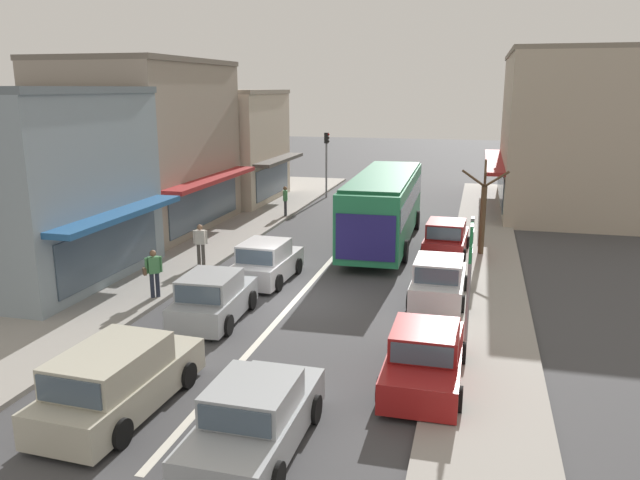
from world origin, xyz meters
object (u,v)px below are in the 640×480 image
object	(u,v)px
street_tree_right	(483,212)
hatchback_adjacent_lane_trail	(213,299)
parked_hatchback_kerb_second	(439,281)
parked_hatchback_kerb_third	(446,239)
pedestrian_browsing_midblock	(200,242)
pedestrian_with_handbag_near	(153,271)
city_bus	(384,204)
directional_road_sign	(471,251)
sedan_behind_bus_near	(255,419)
parked_sedan_kerb_front	(425,358)
wagon_behind_bus_mid	(118,380)
traffic_light_downstreet	(327,154)
pedestrian_far_walker	(285,199)
hatchback_queue_gap_filler	(267,263)

from	to	relation	value
street_tree_right	hatchback_adjacent_lane_trail	bearing A→B (deg)	-128.77
parked_hatchback_kerb_second	street_tree_right	xyz separation A→B (m)	(1.36, 6.35, 1.18)
parked_hatchback_kerb_third	pedestrian_browsing_midblock	world-z (taller)	pedestrian_browsing_midblock
hatchback_adjacent_lane_trail	parked_hatchback_kerb_second	xyz separation A→B (m)	(6.56, 3.50, 0.00)
street_tree_right	pedestrian_with_handbag_near	size ratio (longest dim) A/B	2.47
street_tree_right	pedestrian_browsing_midblock	distance (m)	11.74
city_bus	street_tree_right	size ratio (longest dim) A/B	2.70
directional_road_sign	pedestrian_browsing_midblock	xyz separation A→B (m)	(-10.40, 5.19, -1.64)
city_bus	pedestrian_browsing_midblock	world-z (taller)	city_bus
sedan_behind_bus_near	parked_sedan_kerb_front	world-z (taller)	same
pedestrian_browsing_midblock	wagon_behind_bus_mid	bearing A→B (deg)	-74.18
parked_hatchback_kerb_second	city_bus	bearing A→B (deg)	111.86
parked_hatchback_kerb_third	directional_road_sign	bearing A→B (deg)	-83.41
traffic_light_downstreet	pedestrian_with_handbag_near	bearing A→B (deg)	-91.93
wagon_behind_bus_mid	parked_hatchback_kerb_second	distance (m)	11.13
city_bus	pedestrian_far_walker	world-z (taller)	city_bus
hatchback_adjacent_lane_trail	pedestrian_with_handbag_near	xyz separation A→B (m)	(-2.66, 1.19, 0.36)
hatchback_queue_gap_filler	sedan_behind_bus_near	bearing A→B (deg)	-72.07
wagon_behind_bus_mid	pedestrian_browsing_midblock	size ratio (longest dim) A/B	2.81
wagon_behind_bus_mid	pedestrian_far_walker	bearing A→B (deg)	97.49
wagon_behind_bus_mid	parked_hatchback_kerb_third	xyz separation A→B (m)	(6.21, 15.23, -0.04)
wagon_behind_bus_mid	directional_road_sign	world-z (taller)	directional_road_sign
wagon_behind_bus_mid	sedan_behind_bus_near	bearing A→B (deg)	-10.96
hatchback_queue_gap_filler	parked_sedan_kerb_front	distance (m)	9.39
sedan_behind_bus_near	parked_hatchback_kerb_third	size ratio (longest dim) A/B	1.12
parked_hatchback_kerb_second	pedestrian_browsing_midblock	bearing A→B (deg)	169.59
directional_road_sign	pedestrian_browsing_midblock	size ratio (longest dim) A/B	2.21
pedestrian_with_handbag_near	pedestrian_browsing_midblock	world-z (taller)	same
traffic_light_downstreet	pedestrian_browsing_midblock	distance (m)	17.34
parked_hatchback_kerb_third	pedestrian_with_handbag_near	distance (m)	12.39
parked_sedan_kerb_front	parked_hatchback_kerb_third	world-z (taller)	parked_hatchback_kerb_third
city_bus	pedestrian_browsing_midblock	size ratio (longest dim) A/B	6.69
directional_road_sign	street_tree_right	bearing A→B (deg)	87.93
parked_hatchback_kerb_third	pedestrian_with_handbag_near	world-z (taller)	pedestrian_with_handbag_near
city_bus	directional_road_sign	distance (m)	11.63
wagon_behind_bus_mid	traffic_light_downstreet	bearing A→B (deg)	94.45
city_bus	directional_road_sign	xyz separation A→B (m)	(3.99, -10.90, 0.82)
hatchback_adjacent_lane_trail	pedestrian_browsing_midblock	bearing A→B (deg)	118.50
pedestrian_far_walker	wagon_behind_bus_mid	bearing A→B (deg)	-82.51
wagon_behind_bus_mid	pedestrian_with_handbag_near	size ratio (longest dim) A/B	2.81
parked_hatchback_kerb_second	pedestrian_with_handbag_near	world-z (taller)	pedestrian_with_handbag_near
wagon_behind_bus_mid	street_tree_right	world-z (taller)	street_tree_right
parked_hatchback_kerb_second	pedestrian_far_walker	bearing A→B (deg)	127.41
hatchback_queue_gap_filler	pedestrian_browsing_midblock	world-z (taller)	pedestrian_browsing_midblock
parked_hatchback_kerb_third	city_bus	bearing A→B (deg)	154.58
parked_hatchback_kerb_second	parked_hatchback_kerb_third	xyz separation A→B (m)	(-0.10, 6.06, 0.00)
sedan_behind_bus_near	hatchback_queue_gap_filler	xyz separation A→B (m)	(-3.42, 10.57, 0.05)
parked_sedan_kerb_front	traffic_light_downstreet	distance (m)	26.60
parked_sedan_kerb_front	pedestrian_browsing_midblock	bearing A→B (deg)	140.38
sedan_behind_bus_near	pedestrian_far_walker	world-z (taller)	pedestrian_far_walker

